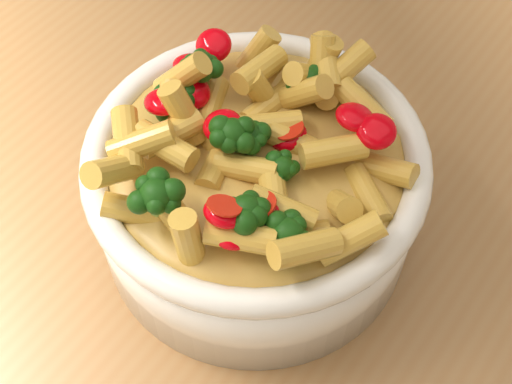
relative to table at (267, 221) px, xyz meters
The scene contains 3 objects.
table is the anchor object (origin of this frame).
serving_bowl 0.17m from the table, 61.66° to the right, with size 0.23×0.23×0.10m.
pasta_salad 0.23m from the table, 61.66° to the right, with size 0.18×0.18×0.04m.
Camera 1 is at (0.21, -0.30, 1.36)m, focal length 50.00 mm.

